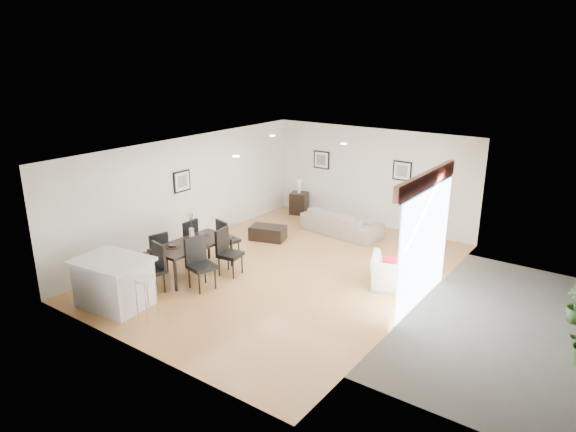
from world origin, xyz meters
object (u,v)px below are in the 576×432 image
Objects in this scene: dining_chair_wnear at (157,251)px; dining_chair_head at (155,265)px; dining_chair_efar at (227,249)px; bar_stool at (145,284)px; side_table at (299,203)px; dining_chair_foot at (226,237)px; coffee_table at (268,233)px; dining_chair_enear at (199,260)px; kitchen_island at (114,282)px; armchair at (396,273)px; sofa at (341,222)px; dining_chair_wfar at (188,238)px; dining_table at (193,246)px.

dining_chair_head is (0.63, -0.62, 0.03)m from dining_chair_wnear.
dining_chair_efar is 2.35m from bar_stool.
bar_stool is (1.39, -6.88, 0.38)m from side_table.
coffee_table is at bearing -76.87° from dining_chair_foot.
dining_chair_enear reaches higher than kitchen_island.
sofa is at bearing -62.30° from armchair.
coffee_table is at bearing -75.10° from side_table.
dining_chair_enear is 1.52m from bar_stool.
armchair is at bearing -27.27° from coffee_table.
dining_chair_efar reaches higher than side_table.
dining_chair_wnear is at bearing 73.65° from sofa.
dining_chair_wfar is at bearing 68.13° from dining_chair_enear.
side_table is at bearing 107.34° from dining_chair_head.
dining_chair_foot is 0.65× the size of kitchen_island.
sofa is at bearing 84.92° from bar_stool.
dining_chair_enear is (-3.29, -2.31, 0.26)m from armchair.
dining_chair_enear is (-0.72, -4.54, 0.28)m from sofa.
dining_chair_head is at bearing 15.99° from armchair.
side_table is at bearing 99.72° from dining_table.
dining_chair_enear is (0.60, -0.41, -0.05)m from dining_table.
armchair is at bearing 37.41° from kitchen_island.
side_table is at bearing -165.72° from dining_chair_wnear.
dining_chair_efar reaches higher than sofa.
sofa is at bearing -99.54° from dining_chair_foot.
dining_chair_foot is at bearing -9.52° from armchair.
dining_chair_efar is 1.25× the size of bar_stool.
dining_chair_efar is at bearing 79.84° from dining_chair_head.
dining_chair_wfar reaches higher than side_table.
dining_chair_wfar is at bearing 80.44° from dining_chair_efar.
dining_chair_foot is 3.94m from side_table.
dining_chair_head is 0.70× the size of kitchen_island.
dining_chair_enear reaches higher than sofa.
dining_chair_enear is 0.83m from dining_chair_efar.
dining_chair_foot reaches higher than armchair.
dining_table is (-1.32, -4.13, 0.33)m from sofa.
dining_chair_enear is 1.69m from kitchen_island.
coffee_table is (-0.01, 3.71, -0.39)m from dining_chair_head.
dining_table is at bearing 4.57° from armchair.
bar_stool is (-0.54, -6.05, 0.38)m from sofa.
dining_chair_wfar is 1.56× the size of side_table.
dining_chair_foot is at bearing 105.03° from bar_stool.
dining_chair_wfar is at bearing -89.94° from side_table.
dining_chair_wfar is 1.63m from dining_chair_head.
side_table is at bearing -67.19° from dining_chair_foot.
dining_chair_wfar is 0.87m from dining_chair_foot.
dining_chair_efar is at bearing 147.82° from dining_chair_foot.
dining_table is 2.68m from coffee_table.
bar_stool is at bearing 175.56° from dining_chair_efar.
dining_chair_head is at bearing 21.08° from dining_chair_wfar.
armchair reaches higher than sofa.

